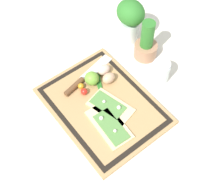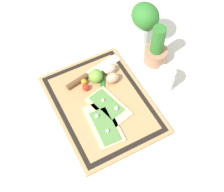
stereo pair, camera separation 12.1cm
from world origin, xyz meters
TOP-DOWN VIEW (x-y plane):
  - ground_plane at (0.00, 0.00)m, footprint 6.00×6.00m
  - cutting_board at (0.00, 0.00)m, footprint 0.47×0.36m
  - pizza_slice_near at (0.09, -0.04)m, footprint 0.20×0.11m
  - pizza_slice_far at (0.03, 0.01)m, footprint 0.19×0.14m
  - knife at (-0.14, -0.01)m, footprint 0.09×0.26m
  - egg_brown at (-0.07, 0.09)m, footprint 0.04×0.06m
  - egg_pink at (-0.12, 0.10)m, footprint 0.04×0.06m
  - lime at (-0.11, 0.03)m, footprint 0.06×0.06m
  - cherry_tomato_red at (-0.09, -0.03)m, footprint 0.03×0.03m
  - cherry_tomato_yellow at (-0.12, -0.02)m, footprint 0.02×0.02m
  - scallion_bunch at (0.00, 0.01)m, footprint 0.29×0.15m
  - herb_pot at (-0.10, 0.30)m, footprint 0.10×0.10m
  - sauce_jar at (0.04, 0.27)m, footprint 0.07×0.07m
  - herb_glass at (-0.22, 0.32)m, footprint 0.13×0.11m

SIDE VIEW (x-z plane):
  - ground_plane at x=0.00m, z-range 0.00..0.00m
  - cutting_board at x=0.00m, z-range 0.00..0.02m
  - scallion_bunch at x=0.00m, z-range 0.02..0.02m
  - pizza_slice_near at x=0.09m, z-range 0.01..0.03m
  - pizza_slice_far at x=0.03m, z-range 0.01..0.03m
  - knife at x=-0.14m, z-range 0.01..0.04m
  - cherry_tomato_yellow at x=-0.12m, z-range 0.02..0.04m
  - cherry_tomato_red at x=-0.09m, z-range 0.02..0.04m
  - egg_brown at x=-0.07m, z-range 0.02..0.06m
  - egg_pink at x=-0.12m, z-range 0.02..0.06m
  - sauce_jar at x=0.04m, z-range -0.01..0.09m
  - lime at x=-0.11m, z-range 0.02..0.07m
  - herb_pot at x=-0.10m, z-range -0.03..0.16m
  - herb_glass at x=-0.22m, z-range 0.02..0.22m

